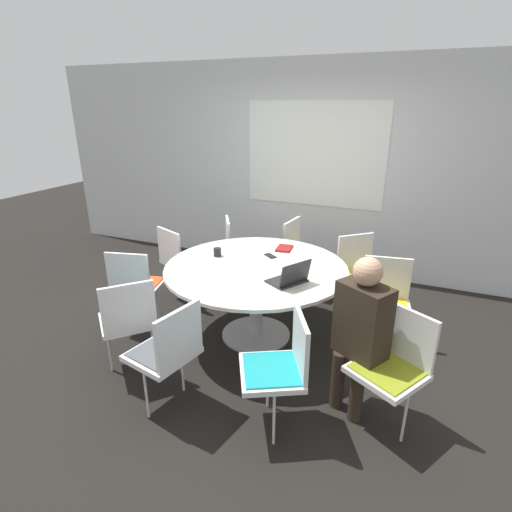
{
  "coord_description": "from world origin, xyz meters",
  "views": [
    {
      "loc": [
        1.34,
        -3.17,
        2.17
      ],
      "look_at": [
        0.0,
        0.0,
        0.84
      ],
      "focal_mm": 28.0,
      "sensor_mm": 36.0,
      "label": 1
    }
  ],
  "objects_px": {
    "chair_3": "(301,249)",
    "chair_9": "(281,363)",
    "chair_0": "(394,360)",
    "handbag": "(354,288)",
    "chair_7": "(128,317)",
    "person_0": "(361,325)",
    "chair_5": "(180,257)",
    "spiral_notebook": "(284,248)",
    "chair_1": "(386,298)",
    "chair_4": "(239,246)",
    "chair_2": "(360,269)",
    "coffee_cup": "(217,252)",
    "chair_6": "(136,282)",
    "chair_8": "(168,348)",
    "laptop": "(290,278)",
    "cell_phone": "(270,256)"
  },
  "relations": [
    {
      "from": "chair_4",
      "to": "chair_9",
      "type": "relative_size",
      "value": 1.0
    },
    {
      "from": "chair_6",
      "to": "chair_3",
      "type": "bearing_deg",
      "value": 37.8
    },
    {
      "from": "chair_8",
      "to": "cell_phone",
      "type": "height_order",
      "value": "chair_8"
    },
    {
      "from": "spiral_notebook",
      "to": "chair_6",
      "type": "bearing_deg",
      "value": -144.42
    },
    {
      "from": "chair_9",
      "to": "cell_phone",
      "type": "xyz_separation_m",
      "value": [
        -0.58,
        1.31,
        0.23
      ]
    },
    {
      "from": "chair_4",
      "to": "chair_9",
      "type": "bearing_deg",
      "value": 2.19
    },
    {
      "from": "chair_2",
      "to": "person_0",
      "type": "xyz_separation_m",
      "value": [
        0.23,
        -1.49,
        0.19
      ]
    },
    {
      "from": "chair_4",
      "to": "coffee_cup",
      "type": "height_order",
      "value": "chair_4"
    },
    {
      "from": "chair_6",
      "to": "laptop",
      "type": "height_order",
      "value": "laptop"
    },
    {
      "from": "chair_0",
      "to": "handbag",
      "type": "height_order",
      "value": "chair_0"
    },
    {
      "from": "chair_4",
      "to": "coffee_cup",
      "type": "distance_m",
      "value": 0.97
    },
    {
      "from": "chair_1",
      "to": "chair_7",
      "type": "bearing_deg",
      "value": 22.58
    },
    {
      "from": "chair_6",
      "to": "coffee_cup",
      "type": "xyz_separation_m",
      "value": [
        0.69,
        0.44,
        0.26
      ]
    },
    {
      "from": "chair_6",
      "to": "person_0",
      "type": "relative_size",
      "value": 0.71
    },
    {
      "from": "chair_3",
      "to": "laptop",
      "type": "bearing_deg",
      "value": 20.28
    },
    {
      "from": "chair_2",
      "to": "chair_3",
      "type": "bearing_deg",
      "value": -66.24
    },
    {
      "from": "chair_6",
      "to": "chair_5",
      "type": "bearing_deg",
      "value": 74.8
    },
    {
      "from": "chair_8",
      "to": "chair_9",
      "type": "xyz_separation_m",
      "value": [
        0.81,
        0.16,
        0.0
      ]
    },
    {
      "from": "chair_9",
      "to": "cell_phone",
      "type": "bearing_deg",
      "value": -3.84
    },
    {
      "from": "chair_1",
      "to": "handbag",
      "type": "distance_m",
      "value": 1.08
    },
    {
      "from": "chair_1",
      "to": "laptop",
      "type": "bearing_deg",
      "value": 24.53
    },
    {
      "from": "chair_7",
      "to": "laptop",
      "type": "xyz_separation_m",
      "value": [
        1.17,
        0.68,
        0.27
      ]
    },
    {
      "from": "chair_0",
      "to": "chair_6",
      "type": "distance_m",
      "value": 2.49
    },
    {
      "from": "chair_7",
      "to": "chair_9",
      "type": "bearing_deg",
      "value": -51.6
    },
    {
      "from": "chair_1",
      "to": "chair_4",
      "type": "distance_m",
      "value": 1.97
    },
    {
      "from": "chair_9",
      "to": "chair_1",
      "type": "bearing_deg",
      "value": -51.23
    },
    {
      "from": "chair_3",
      "to": "chair_8",
      "type": "distance_m",
      "value": 2.38
    },
    {
      "from": "chair_1",
      "to": "handbag",
      "type": "bearing_deg",
      "value": -75.15
    },
    {
      "from": "chair_3",
      "to": "chair_9",
      "type": "height_order",
      "value": "same"
    },
    {
      "from": "chair_5",
      "to": "spiral_notebook",
      "type": "height_order",
      "value": "chair_5"
    },
    {
      "from": "chair_5",
      "to": "spiral_notebook",
      "type": "relative_size",
      "value": 3.87
    },
    {
      "from": "chair_1",
      "to": "chair_2",
      "type": "distance_m",
      "value": 0.67
    },
    {
      "from": "chair_2",
      "to": "chair_8",
      "type": "height_order",
      "value": "same"
    },
    {
      "from": "chair_0",
      "to": "laptop",
      "type": "distance_m",
      "value": 1.05
    },
    {
      "from": "chair_3",
      "to": "chair_8",
      "type": "height_order",
      "value": "same"
    },
    {
      "from": "chair_7",
      "to": "person_0",
      "type": "relative_size",
      "value": 0.71
    },
    {
      "from": "chair_6",
      "to": "laptop",
      "type": "relative_size",
      "value": 2.21
    },
    {
      "from": "chair_7",
      "to": "person_0",
      "type": "bearing_deg",
      "value": -38.95
    },
    {
      "from": "chair_3",
      "to": "chair_9",
      "type": "relative_size",
      "value": 1.0
    },
    {
      "from": "chair_0",
      "to": "spiral_notebook",
      "type": "distance_m",
      "value": 1.76
    },
    {
      "from": "chair_6",
      "to": "cell_phone",
      "type": "xyz_separation_m",
      "value": [
        1.17,
        0.64,
        0.23
      ]
    },
    {
      "from": "spiral_notebook",
      "to": "chair_2",
      "type": "bearing_deg",
      "value": 22.24
    },
    {
      "from": "laptop",
      "to": "chair_1",
      "type": "bearing_deg",
      "value": 153.95
    },
    {
      "from": "chair_1",
      "to": "chair_9",
      "type": "xyz_separation_m",
      "value": [
        -0.55,
        -1.27,
        0.0
      ]
    },
    {
      "from": "laptop",
      "to": "chair_8",
      "type": "bearing_deg",
      "value": -2.45
    },
    {
      "from": "chair_6",
      "to": "cell_phone",
      "type": "relative_size",
      "value": 5.65
    },
    {
      "from": "chair_0",
      "to": "chair_2",
      "type": "distance_m",
      "value": 1.61
    },
    {
      "from": "chair_1",
      "to": "cell_phone",
      "type": "relative_size",
      "value": 5.65
    },
    {
      "from": "chair_0",
      "to": "cell_phone",
      "type": "relative_size",
      "value": 5.65
    },
    {
      "from": "chair_6",
      "to": "laptop",
      "type": "bearing_deg",
      "value": -9.89
    }
  ]
}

